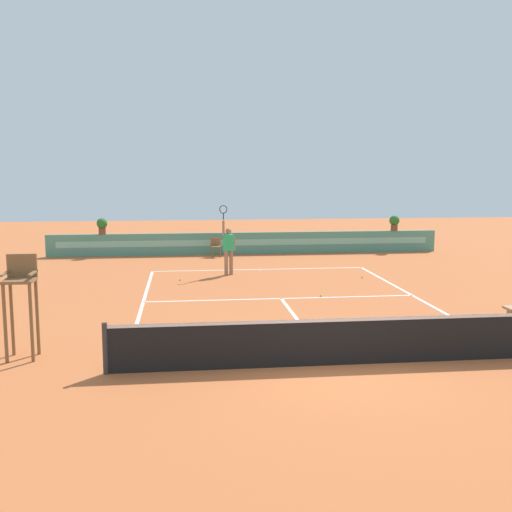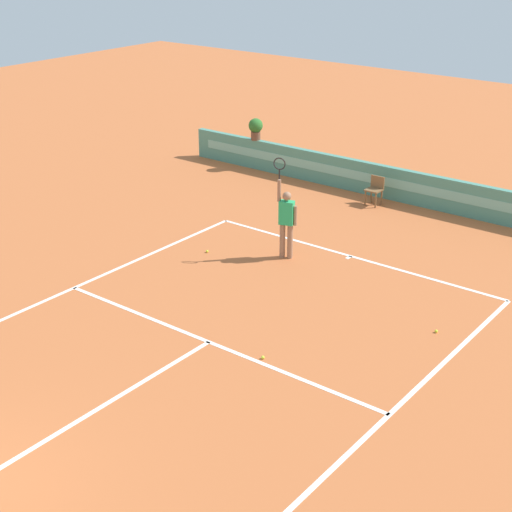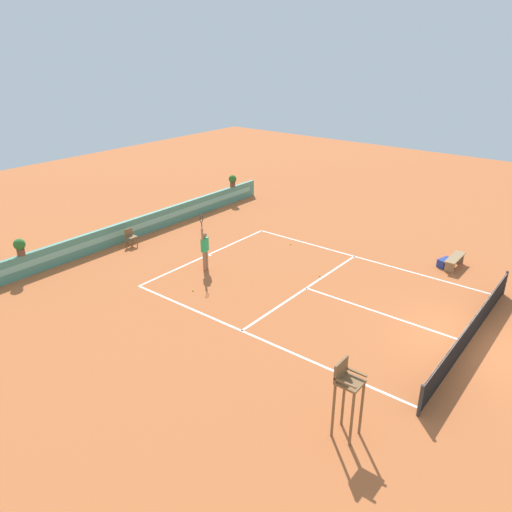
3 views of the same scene
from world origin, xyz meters
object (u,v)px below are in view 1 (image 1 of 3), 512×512
Objects in this scene: tennis_player at (228,247)px; potted_plant_far_right at (394,222)px; tennis_ball_by_sideline at (362,277)px; umpire_chair at (21,294)px; ball_kid_chair at (216,246)px; tennis_ball_near_baseline at (180,279)px; tennis_ball_mid_court at (321,296)px; potted_plant_far_left at (102,225)px.

potted_plant_far_right is at bearing 33.88° from tennis_player.
tennis_ball_by_sideline is 0.09× the size of potted_plant_far_right.
tennis_ball_by_sideline is (9.69, 8.30, -1.31)m from umpire_chair.
umpire_chair reaches higher than ball_kid_chair.
potted_plant_far_right is at bearing 33.04° from tennis_ball_near_baseline.
tennis_player is at bearing 62.59° from umpire_chair.
tennis_ball_near_baseline is (-1.77, -0.98, -1.02)m from tennis_player.
ball_kid_chair is at bearing -175.08° from potted_plant_far_right.
ball_kid_chair is 12.50× the size of tennis_ball_by_sideline.
umpire_chair reaches higher than potted_plant_far_right.
umpire_chair is 31.47× the size of tennis_ball_by_sideline.
tennis_ball_mid_court is (7.48, 5.28, -1.31)m from umpire_chair.
tennis_player is (0.22, -4.83, 0.57)m from ball_kid_chair.
potted_plant_far_right is at bearing 59.67° from tennis_ball_mid_court.
tennis_ball_near_baseline is at bearing 69.63° from umpire_chair.
tennis_ball_near_baseline and tennis_ball_by_sideline have the same top height.
potted_plant_far_right is at bearing 0.00° from potted_plant_far_left.
tennis_ball_near_baseline is 1.00× the size of tennis_ball_mid_court.
potted_plant_far_right is (3.56, 6.83, 1.38)m from tennis_ball_by_sideline.
tennis_ball_mid_court is (2.53, -4.28, -1.02)m from tennis_player.
potted_plant_far_left reaches higher than tennis_ball_near_baseline.
ball_kid_chair is 0.33× the size of tennis_player.
potted_plant_far_right reaches higher than ball_kid_chair.
tennis_player is (4.96, 9.56, -0.29)m from umpire_chair.
ball_kid_chair is 4.87m from tennis_player.
tennis_player reaches higher than potted_plant_far_left.
tennis_ball_mid_court is at bearing -51.69° from potted_plant_far_left.
potted_plant_far_left reaches higher than ball_kid_chair.
umpire_chair is 2.96× the size of potted_plant_far_right.
tennis_player reaches higher than potted_plant_far_right.
umpire_chair reaches higher than tennis_ball_mid_court.
potted_plant_far_left is at bearing 180.00° from potted_plant_far_right.
potted_plant_far_left is (-5.04, 0.73, 0.93)m from ball_kid_chair.
tennis_ball_near_baseline is 1.00× the size of tennis_ball_by_sideline.
potted_plant_far_left is at bearing 171.73° from ball_kid_chair.
ball_kid_chair is 6.03m from tennis_ball_near_baseline.
tennis_ball_mid_court is (2.74, -9.11, -0.44)m from ball_kid_chair.
tennis_ball_near_baseline is at bearing -151.10° from tennis_player.
ball_kid_chair is at bearing 106.75° from tennis_ball_mid_court.
ball_kid_chair is at bearing 129.06° from tennis_ball_by_sideline.
tennis_ball_mid_court is at bearing 35.22° from umpire_chair.
tennis_ball_mid_court is 12.62m from potted_plant_far_left.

